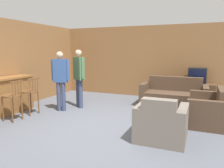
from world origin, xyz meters
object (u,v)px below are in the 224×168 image
(bar_chair_mid, at_px, (12,98))
(couch_far, at_px, (174,96))
(armchair_near, at_px, (161,124))
(loveseat_right, at_px, (209,110))
(bar_chair_far, at_px, (30,94))
(tv, at_px, (197,76))
(coffee_table, at_px, (162,106))
(tv_unit, at_px, (196,93))
(person_by_counter, at_px, (60,77))
(person_by_window, at_px, (79,75))

(bar_chair_mid, distance_m, couch_far, 4.55)
(armchair_near, height_order, loveseat_right, armchair_near)
(bar_chair_far, distance_m, tv, 5.19)
(couch_far, relative_size, coffee_table, 1.98)
(bar_chair_mid, bearing_deg, coffee_table, 23.04)
(armchair_near, xyz_separation_m, tv_unit, (0.53, 3.58, -0.00))
(bar_chair_mid, relative_size, loveseat_right, 0.75)
(bar_chair_mid, relative_size, person_by_counter, 0.59)
(bar_chair_mid, distance_m, coffee_table, 3.66)
(bar_chair_far, xyz_separation_m, coffee_table, (3.36, 0.83, -0.19))
(armchair_near, bearing_deg, person_by_window, 150.68)
(armchair_near, distance_m, tv_unit, 3.62)
(couch_far, xyz_separation_m, tv_unit, (0.62, 0.83, 0.00))
(couch_far, bearing_deg, tv_unit, 52.93)
(coffee_table, height_order, person_by_counter, person_by_counter)
(person_by_counter, bearing_deg, loveseat_right, 5.93)
(tv_unit, distance_m, tv, 0.58)
(person_by_window, bearing_deg, bar_chair_mid, -116.66)
(bar_chair_far, relative_size, person_by_window, 0.58)
(person_by_window, height_order, person_by_counter, person_by_window)
(loveseat_right, bearing_deg, tv_unit, 99.10)
(bar_chair_mid, relative_size, coffee_table, 1.01)
(tv, distance_m, person_by_window, 3.83)
(bar_chair_far, height_order, person_by_window, person_by_window)
(couch_far, xyz_separation_m, armchair_near, (0.10, -2.75, 0.00))
(bar_chair_far, height_order, loveseat_right, bar_chair_far)
(tv_unit, bearing_deg, coffee_table, -107.46)
(loveseat_right, height_order, tv, tv)
(tv, relative_size, person_by_counter, 0.34)
(bar_chair_mid, bearing_deg, bar_chair_far, 90.01)
(tv, bearing_deg, armchair_near, -98.37)
(couch_far, xyz_separation_m, person_by_counter, (-2.91, -1.74, 0.65))
(coffee_table, bearing_deg, person_by_counter, -175.33)
(loveseat_right, bearing_deg, bar_chair_far, -167.23)
(tv, bearing_deg, loveseat_right, -80.88)
(bar_chair_mid, height_order, person_by_counter, person_by_counter)
(bar_chair_mid, xyz_separation_m, armchair_near, (3.57, 0.19, -0.24))
(loveseat_right, bearing_deg, tv, 99.12)
(person_by_window, bearing_deg, tv, 32.40)
(bar_chair_mid, xyz_separation_m, person_by_counter, (0.56, 1.20, 0.40))
(coffee_table, relative_size, person_by_window, 0.57)
(armchair_near, height_order, tv_unit, armchair_near)
(couch_far, distance_m, coffee_table, 1.52)
(bar_chair_mid, bearing_deg, couch_far, 40.28)
(loveseat_right, bearing_deg, armchair_near, -121.66)
(bar_chair_far, distance_m, coffee_table, 3.47)
(tv_unit, bearing_deg, tv, -90.00)
(couch_far, bearing_deg, coffee_table, -94.19)
(armchair_near, height_order, person_by_window, person_by_window)
(armchair_near, bearing_deg, person_by_counter, 161.37)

